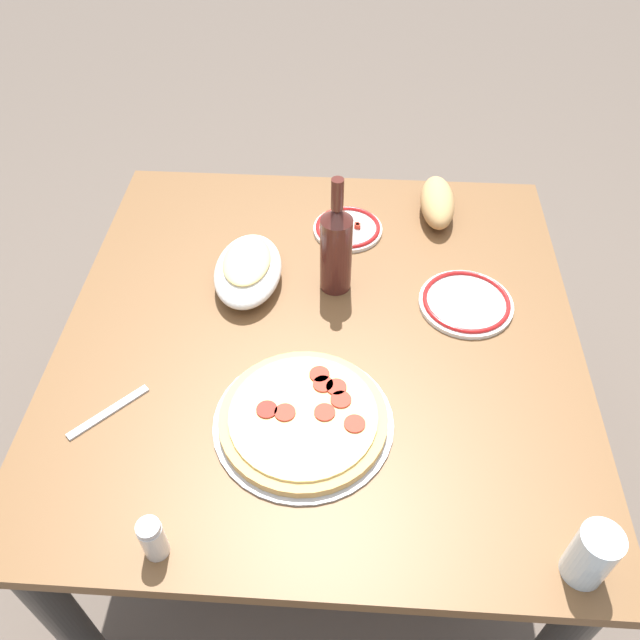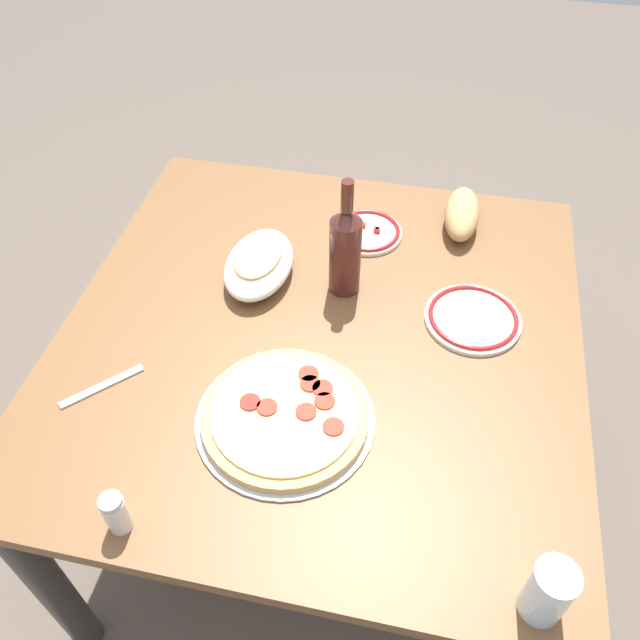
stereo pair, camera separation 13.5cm
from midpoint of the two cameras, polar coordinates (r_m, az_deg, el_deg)
ground_plane at (r=1.96m, az=-2.04°, el=-15.17°), size 8.00×8.00×0.00m
dining_table at (r=1.45m, az=-2.66°, el=-3.92°), size 1.13×1.09×0.71m
pepperoni_pizza at (r=1.21m, az=-4.68°, el=-8.89°), size 0.34×0.34×0.03m
baked_pasta_dish at (r=1.46m, az=-9.05°, el=4.39°), size 0.24×0.15×0.08m
wine_bottle at (r=1.39m, az=-1.35°, el=6.36°), size 0.07×0.07×0.29m
water_glass at (r=1.09m, az=19.54°, el=-19.24°), size 0.07×0.07×0.12m
side_plate_near at (r=1.60m, az=0.06°, el=8.02°), size 0.17×0.17×0.02m
side_plate_far at (r=1.43m, az=10.21°, el=1.42°), size 0.21×0.21×0.02m
bread_loaf at (r=1.65m, az=8.04°, el=10.18°), size 0.20×0.08×0.08m
spice_shaker at (r=1.11m, az=-18.15°, el=-18.16°), size 0.04×0.04×0.09m
fork_right at (r=1.32m, az=-21.05°, el=-7.78°), size 0.13×0.13×0.00m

